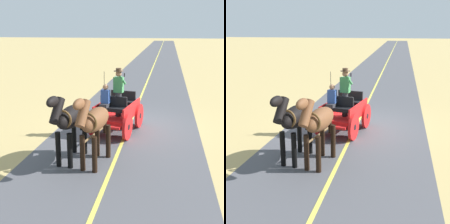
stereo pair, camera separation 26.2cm
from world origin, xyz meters
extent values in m
plane|color=tan|center=(0.00, 0.00, 0.00)|extent=(200.00, 200.00, 0.00)
cube|color=#4C4C51|center=(0.00, 0.00, 0.00)|extent=(5.52, 160.00, 0.01)
cube|color=#DBCC4C|center=(0.00, 0.00, 0.01)|extent=(0.12, 160.00, 0.00)
cube|color=red|center=(0.36, 0.88, 0.66)|extent=(1.57, 2.38, 0.12)
cube|color=red|center=(-0.20, 0.99, 0.94)|extent=(0.43, 2.07, 0.44)
cube|color=red|center=(0.92, 0.78, 0.94)|extent=(0.43, 2.07, 0.44)
cube|color=red|center=(0.58, 2.08, 0.56)|extent=(1.11, 0.43, 0.08)
cube|color=red|center=(0.15, -0.30, 0.48)|extent=(0.74, 0.33, 0.06)
cube|color=black|center=(0.47, 1.48, 1.04)|extent=(1.07, 0.54, 0.14)
cube|color=black|center=(0.44, 1.30, 1.26)|extent=(1.02, 0.26, 0.44)
cube|color=black|center=(0.27, 0.40, 1.04)|extent=(1.07, 0.54, 0.14)
cube|color=black|center=(0.24, 0.22, 1.26)|extent=(1.02, 0.26, 0.44)
cylinder|color=red|center=(-0.14, 1.76, 0.48)|extent=(0.27, 0.96, 0.96)
cylinder|color=black|center=(-0.14, 1.76, 0.48)|extent=(0.16, 0.23, 0.21)
cylinder|color=red|center=(1.14, 1.53, 0.48)|extent=(0.27, 0.96, 0.96)
cylinder|color=black|center=(1.14, 1.53, 0.48)|extent=(0.16, 0.23, 0.21)
cylinder|color=red|center=(-0.41, 0.24, 0.48)|extent=(0.27, 0.96, 0.96)
cylinder|color=black|center=(-0.41, 0.24, 0.48)|extent=(0.16, 0.23, 0.21)
cylinder|color=red|center=(0.86, 0.01, 0.48)|extent=(0.27, 0.96, 0.96)
cylinder|color=black|center=(0.86, 0.01, 0.48)|extent=(0.16, 0.23, 0.21)
cylinder|color=brown|center=(0.75, 3.05, 0.61)|extent=(0.43, 1.98, 0.07)
cylinder|color=black|center=(0.77, 1.43, 1.74)|extent=(0.02, 0.02, 1.30)
cylinder|color=#2D2D33|center=(0.27, 1.24, 1.17)|extent=(0.22, 0.22, 0.90)
cube|color=#387F47|center=(0.27, 1.24, 1.90)|extent=(0.37, 0.28, 0.56)
sphere|color=#9E7051|center=(0.27, 1.24, 2.30)|extent=(0.22, 0.22, 0.22)
cylinder|color=#473323|center=(0.27, 1.24, 2.40)|extent=(0.36, 0.36, 0.01)
cylinder|color=#473323|center=(0.27, 1.24, 2.45)|extent=(0.20, 0.20, 0.10)
cylinder|color=#387F47|center=(0.10, 1.31, 2.08)|extent=(0.27, 0.13, 0.32)
cube|color=black|center=(0.05, 1.34, 2.28)|extent=(0.03, 0.07, 0.14)
cube|color=#2D2D33|center=(0.74, 1.55, 1.18)|extent=(0.33, 0.36, 0.14)
cube|color=#2D4C99|center=(0.72, 1.43, 1.49)|extent=(0.33, 0.25, 0.48)
sphere|color=#9E7051|center=(0.72, 1.43, 1.84)|extent=(0.20, 0.20, 0.20)
ellipsoid|color=brown|center=(0.51, 3.91, 1.37)|extent=(0.80, 1.63, 0.64)
cylinder|color=black|center=(0.42, 4.47, 0.53)|extent=(0.15, 0.15, 1.05)
cylinder|color=black|center=(0.78, 4.42, 0.53)|extent=(0.15, 0.15, 1.05)
cylinder|color=black|center=(0.24, 3.40, 0.53)|extent=(0.15, 0.15, 1.05)
cylinder|color=black|center=(0.60, 3.34, 0.53)|extent=(0.15, 0.15, 1.05)
cylinder|color=brown|center=(0.65, 4.74, 1.77)|extent=(0.36, 0.68, 0.73)
ellipsoid|color=brown|center=(0.68, 4.96, 2.07)|extent=(0.30, 0.57, 0.28)
cube|color=black|center=(0.64, 4.72, 1.81)|extent=(0.14, 0.51, 0.56)
cylinder|color=black|center=(0.39, 3.17, 1.07)|extent=(0.11, 0.11, 0.70)
torus|color=brown|center=(0.60, 4.44, 1.45)|extent=(0.55, 0.16, 0.55)
ellipsoid|color=black|center=(1.28, 3.77, 1.37)|extent=(0.76, 1.62, 0.64)
cylinder|color=black|center=(1.18, 4.33, 0.53)|extent=(0.15, 0.15, 1.05)
cylinder|color=black|center=(1.54, 4.28, 0.53)|extent=(0.15, 0.15, 1.05)
cylinder|color=black|center=(1.03, 3.25, 0.53)|extent=(0.15, 0.15, 1.05)
cylinder|color=black|center=(1.39, 3.20, 0.53)|extent=(0.15, 0.15, 1.05)
cylinder|color=black|center=(1.39, 4.60, 1.77)|extent=(0.34, 0.68, 0.73)
ellipsoid|color=black|center=(1.42, 4.82, 2.07)|extent=(0.29, 0.56, 0.28)
cube|color=black|center=(1.39, 4.58, 1.81)|extent=(0.13, 0.51, 0.56)
cylinder|color=black|center=(1.19, 3.03, 1.07)|extent=(0.11, 0.11, 0.70)
torus|color=brown|center=(1.36, 4.31, 1.45)|extent=(0.55, 0.14, 0.55)
camera|label=1|loc=(-1.45, 12.12, 3.93)|focal=49.43mm
camera|label=2|loc=(-1.71, 12.07, 3.93)|focal=49.43mm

